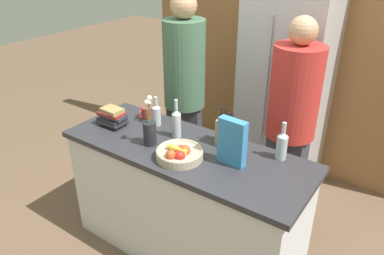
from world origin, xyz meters
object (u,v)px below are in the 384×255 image
Objects in this scene: knife_block at (227,132)px; coffee_mug at (146,113)px; person_in_blue at (291,119)px; bottle_oil at (282,145)px; person_at_sink at (184,89)px; book_stack at (112,117)px; bottle_wine at (176,122)px; fruit_bowl at (179,153)px; cereal_box at (232,142)px; flower_vase at (150,131)px; bottle_vinegar at (156,114)px; refrigerator at (286,84)px.

knife_block is 2.24× the size of coffee_mug.
knife_block is 0.15× the size of person_in_blue.
knife_block is at bearing -173.69° from bottle_oil.
bottle_oil is 1.12m from person_at_sink.
bottle_wine reaches higher than book_stack.
fruit_bowl is 0.66m from coffee_mug.
cereal_box is 0.73m from person_in_blue.
cereal_box is 0.50m from bottle_wine.
person_in_blue is (0.11, 0.72, -0.09)m from cereal_box.
bottle_wine is 0.87m from person_in_blue.
knife_block is 0.52m from flower_vase.
bottle_vinegar is at bearing 145.92° from fruit_bowl.
bottle_wine is at bearing -162.91° from knife_block.
refrigerator reaches higher than person_at_sink.
refrigerator reaches higher than cereal_box.
coffee_mug is (-0.69, -1.11, -0.05)m from refrigerator.
bottle_wine is at bearing 66.30° from flower_vase.
bottle_vinegar is 0.49m from person_at_sink.
flower_vase is at bearing -157.28° from bottle_oil.
refrigerator is 8.82× the size of bottle_vinegar.
bottle_oil is 0.15× the size of person_in_blue.
person_in_blue is at bearing 104.33° from bottle_oil.
bottle_oil is 0.14× the size of person_at_sink.
flower_vase reaches higher than book_stack.
bottle_oil is at bearing 6.31° from knife_block.
knife_block is 0.25m from cereal_box.
coffee_mug is 1.10m from bottle_oil.
cereal_box is 0.33m from bottle_oil.
flower_vase is 0.21× the size of person_in_blue.
bottle_wine reaches higher than fruit_bowl.
fruit_bowl is 0.29m from flower_vase.
coffee_mug is at bearing -177.82° from bottle_oil.
bottle_vinegar is (-0.97, -0.08, -0.01)m from bottle_oil.
fruit_bowl is 0.17× the size of person_at_sink.
fruit_bowl is at bearing -30.31° from coffee_mug.
person_in_blue reaches higher than bottle_vinegar.
book_stack is (-0.85, -0.23, -0.03)m from knife_block.
coffee_mug is 0.27m from book_stack.
fruit_bowl is 2.59× the size of coffee_mug.
cereal_box reaches higher than bottle_vinegar.
refrigerator is 1.46m from flower_vase.
person_at_sink is (-0.32, 0.54, 0.01)m from bottle_wine.
coffee_mug is (-0.29, 0.30, -0.06)m from flower_vase.
bottle_oil is (1.10, 0.04, 0.05)m from coffee_mug.
refrigerator is 0.65m from person_in_blue.
refrigerator is at bearing 116.80° from person_in_blue.
person_at_sink reaches higher than bottle_wine.
coffee_mug is (-0.72, -0.00, -0.05)m from knife_block.
knife_block is 1.17× the size of bottle_vinegar.
book_stack reaches higher than coffee_mug.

